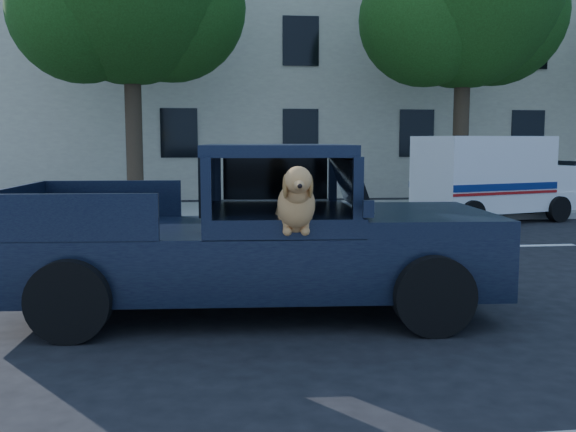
% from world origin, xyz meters
% --- Properties ---
extents(ground, '(120.00, 120.00, 0.00)m').
position_xyz_m(ground, '(0.00, 0.00, 0.00)').
color(ground, black).
rests_on(ground, ground).
extents(far_sidewalk, '(60.00, 4.00, 0.15)m').
position_xyz_m(far_sidewalk, '(0.00, 9.20, 0.07)').
color(far_sidewalk, gray).
rests_on(far_sidewalk, ground).
extents(lane_stripes, '(21.60, 0.14, 0.01)m').
position_xyz_m(lane_stripes, '(2.00, 3.40, 0.01)').
color(lane_stripes, silver).
rests_on(lane_stripes, ground).
extents(street_tree_mid, '(6.00, 5.20, 8.60)m').
position_xyz_m(street_tree_mid, '(5.03, 9.62, 5.71)').
color(street_tree_mid, '#332619').
rests_on(street_tree_mid, ground).
extents(building_main, '(26.00, 6.00, 9.00)m').
position_xyz_m(building_main, '(3.00, 16.50, 4.50)').
color(building_main, beige).
rests_on(building_main, ground).
extents(pickup_truck, '(5.52, 2.93, 1.93)m').
position_xyz_m(pickup_truck, '(-1.63, -0.55, 0.65)').
color(pickup_truck, black).
rests_on(pickup_truck, ground).
extents(mail_truck, '(4.10, 2.79, 2.07)m').
position_xyz_m(mail_truck, '(4.80, 7.10, 0.90)').
color(mail_truck, silver).
rests_on(mail_truck, ground).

